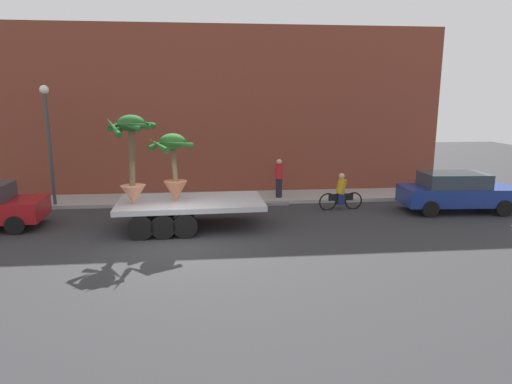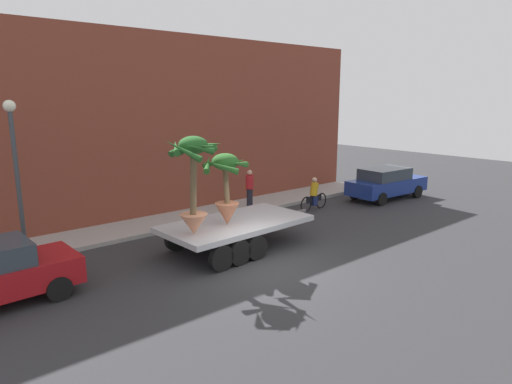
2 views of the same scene
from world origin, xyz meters
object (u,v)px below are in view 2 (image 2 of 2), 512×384
at_px(pedestrian_near_gate, 250,188).
at_px(cyclist, 314,196).
at_px(parked_car, 386,183).
at_px(potted_palm_rear, 226,185).
at_px(street_lamp, 15,159).
at_px(potted_palm_middle, 194,178).
at_px(flatbed_trailer, 231,228).

bearing_deg(pedestrian_near_gate, cyclist, -39.23).
bearing_deg(parked_car, pedestrian_near_gate, 158.73).
height_order(potted_palm_rear, parked_car, potted_palm_rear).
bearing_deg(street_lamp, potted_palm_middle, -44.38).
bearing_deg(pedestrian_near_gate, potted_palm_middle, -143.07).
relative_size(pedestrian_near_gate, street_lamp, 0.35).
height_order(parked_car, street_lamp, street_lamp).
xyz_separation_m(flatbed_trailer, potted_palm_middle, (-1.63, -0.36, 1.97)).
bearing_deg(street_lamp, pedestrian_near_gate, 2.21).
distance_m(flatbed_trailer, potted_palm_middle, 2.58).
xyz_separation_m(cyclist, pedestrian_near_gate, (-2.27, 1.86, 0.37)).
bearing_deg(cyclist, street_lamp, 172.76).
distance_m(flatbed_trailer, potted_palm_rear, 1.58).
height_order(pedestrian_near_gate, street_lamp, street_lamp).
relative_size(potted_palm_rear, pedestrian_near_gate, 1.37).
relative_size(potted_palm_middle, street_lamp, 0.62).
bearing_deg(flatbed_trailer, pedestrian_near_gate, 44.13).
xyz_separation_m(pedestrian_near_gate, street_lamp, (-9.45, -0.37, 2.19)).
bearing_deg(potted_palm_middle, pedestrian_near_gate, 36.93).
xyz_separation_m(potted_palm_rear, potted_palm_middle, (-1.32, -0.21, 0.43)).
relative_size(parked_car, pedestrian_near_gate, 2.65).
height_order(potted_palm_middle, cyclist, potted_palm_middle).
xyz_separation_m(potted_palm_rear, parked_car, (11.01, 1.33, -1.47)).
distance_m(cyclist, street_lamp, 12.09).
relative_size(cyclist, street_lamp, 0.38).
xyz_separation_m(potted_palm_rear, street_lamp, (-5.22, 3.61, 0.93)).
xyz_separation_m(flatbed_trailer, street_lamp, (-5.52, 3.45, 2.47)).
bearing_deg(cyclist, parked_car, -9.86).
bearing_deg(street_lamp, flatbed_trailer, -31.99).
bearing_deg(parked_car, potted_palm_middle, -172.88).
height_order(flatbed_trailer, pedestrian_near_gate, pedestrian_near_gate).
bearing_deg(pedestrian_near_gate, potted_palm_rear, -136.84).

